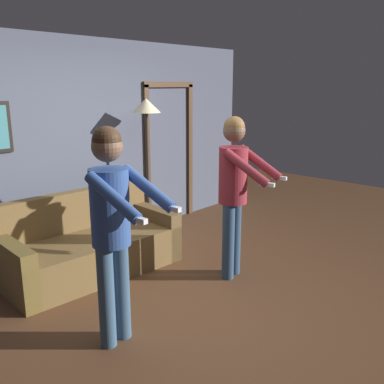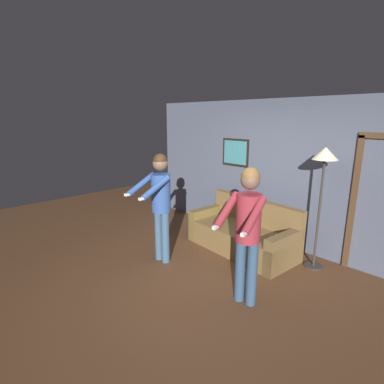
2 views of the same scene
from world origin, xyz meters
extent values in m
plane|color=brown|center=(0.00, 0.00, 0.00)|extent=(12.00, 12.00, 0.00)
cube|color=#4C5364|center=(0.00, 2.01, 1.30)|extent=(6.40, 0.06, 2.60)
cube|color=black|center=(-1.05, 1.96, 1.61)|extent=(0.63, 0.02, 0.53)
cube|color=teal|center=(-1.05, 1.95, 1.61)|extent=(0.55, 0.01, 0.45)
cube|color=#4C331E|center=(1.19, 1.96, 1.02)|extent=(0.08, 0.04, 2.04)
cube|color=brown|center=(-0.30, 1.24, 0.21)|extent=(1.96, 0.99, 0.42)
cube|color=brown|center=(-0.28, 1.60, 0.65)|extent=(1.91, 0.29, 0.45)
cube|color=brown|center=(-1.17, 1.31, 0.29)|extent=(0.23, 0.86, 0.58)
cube|color=brown|center=(0.56, 1.18, 0.29)|extent=(0.23, 0.86, 0.58)
cylinder|color=#332D28|center=(0.86, 1.59, 0.01)|extent=(0.28, 0.28, 0.02)
cylinder|color=#332D28|center=(0.86, 1.59, 0.86)|extent=(0.04, 0.04, 1.67)
cone|color=#F9EAB7|center=(0.86, 1.59, 1.78)|extent=(0.37, 0.37, 0.18)
cylinder|color=#36536F|center=(-1.04, 0.01, 0.42)|extent=(0.13, 0.13, 0.84)
cylinder|color=#36536F|center=(-0.88, 0.01, 0.42)|extent=(0.13, 0.13, 0.84)
cylinder|color=#2D4C8C|center=(-0.96, 0.01, 1.14)|extent=(0.30, 0.30, 0.60)
sphere|color=brown|center=(-0.96, 0.01, 1.60)|extent=(0.23, 0.23, 0.23)
sphere|color=#382314|center=(-0.96, 0.01, 1.64)|extent=(0.22, 0.22, 0.22)
cylinder|color=#2D4C8C|center=(-1.12, -0.24, 1.29)|extent=(0.12, 0.52, 0.31)
cube|color=white|center=(-1.10, -0.47, 1.18)|extent=(0.05, 0.15, 0.04)
cylinder|color=#2D4C8C|center=(-0.78, -0.22, 1.29)|extent=(0.12, 0.52, 0.31)
cube|color=white|center=(-0.76, -0.45, 1.18)|extent=(0.05, 0.15, 0.04)
cylinder|color=navy|center=(0.58, 0.04, 0.42)|extent=(0.13, 0.13, 0.83)
cylinder|color=navy|center=(0.74, 0.07, 0.42)|extent=(0.13, 0.13, 0.83)
cylinder|color=maroon|center=(0.66, 0.06, 1.13)|extent=(0.30, 0.30, 0.59)
sphere|color=brown|center=(0.66, 0.06, 1.59)|extent=(0.23, 0.23, 0.23)
sphere|color=brown|center=(0.66, 0.06, 1.63)|extent=(0.22, 0.22, 0.22)
cylinder|color=maroon|center=(0.54, -0.19, 1.25)|extent=(0.18, 0.50, 0.35)
cube|color=white|center=(0.58, -0.41, 1.12)|extent=(0.07, 0.15, 0.04)
cylinder|color=maroon|center=(0.87, -0.13, 1.25)|extent=(0.18, 0.50, 0.35)
cube|color=white|center=(0.91, -0.35, 1.12)|extent=(0.07, 0.15, 0.04)
camera|label=1|loc=(-2.86, -2.53, 2.05)|focal=40.00mm
camera|label=2|loc=(2.63, -2.76, 2.29)|focal=28.00mm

